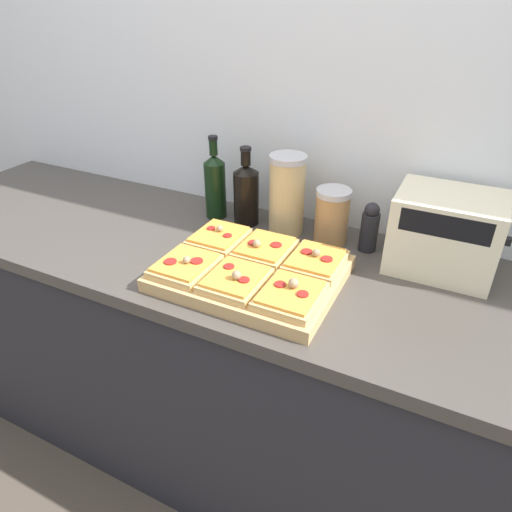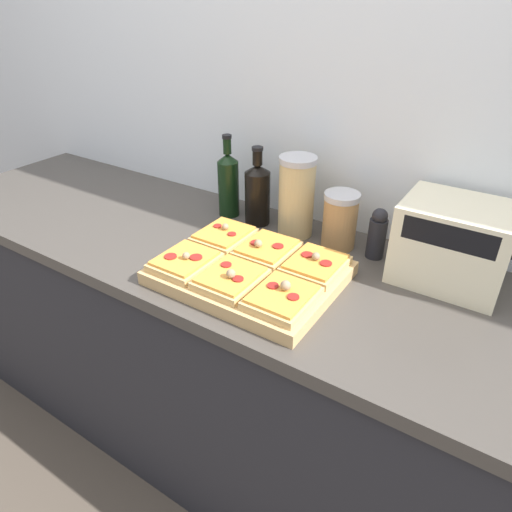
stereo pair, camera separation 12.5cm
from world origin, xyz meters
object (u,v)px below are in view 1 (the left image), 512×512
(olive_oil_bottle, at_px, (215,185))
(pepper_mill, at_px, (370,228))
(toaster_oven, at_px, (445,233))
(grain_jar_tall, at_px, (287,195))
(grain_jar_short, at_px, (332,216))
(wine_bottle, at_px, (246,193))
(cutting_board, at_px, (251,273))

(olive_oil_bottle, height_order, pepper_mill, olive_oil_bottle)
(olive_oil_bottle, height_order, toaster_oven, olive_oil_bottle)
(grain_jar_tall, height_order, grain_jar_short, grain_jar_tall)
(olive_oil_bottle, height_order, grain_jar_tall, olive_oil_bottle)
(wine_bottle, bearing_deg, pepper_mill, 0.00)
(wine_bottle, xyz_separation_m, grain_jar_tall, (0.14, 0.00, 0.02))
(cutting_board, distance_m, toaster_oven, 0.54)
(wine_bottle, xyz_separation_m, grain_jar_short, (0.30, 0.00, -0.02))
(olive_oil_bottle, bearing_deg, grain_jar_short, 0.00)
(cutting_board, height_order, grain_jar_short, grain_jar_short)
(toaster_oven, bearing_deg, olive_oil_bottle, 179.21)
(wine_bottle, distance_m, grain_jar_tall, 0.15)
(pepper_mill, bearing_deg, toaster_oven, -2.84)
(olive_oil_bottle, bearing_deg, cutting_board, -46.20)
(grain_jar_tall, bearing_deg, toaster_oven, -1.23)
(olive_oil_bottle, xyz_separation_m, wine_bottle, (0.12, 0.00, -0.01))
(cutting_board, bearing_deg, pepper_mill, 51.08)
(toaster_oven, bearing_deg, wine_bottle, 179.06)
(wine_bottle, relative_size, grain_jar_short, 1.50)
(grain_jar_short, bearing_deg, grain_jar_tall, 180.00)
(cutting_board, height_order, grain_jar_tall, grain_jar_tall)
(olive_oil_bottle, relative_size, toaster_oven, 0.94)
(cutting_board, bearing_deg, grain_jar_short, 67.50)
(wine_bottle, bearing_deg, cutting_board, -60.42)
(grain_jar_tall, relative_size, toaster_oven, 0.85)
(pepper_mill, distance_m, toaster_oven, 0.21)
(olive_oil_bottle, height_order, wine_bottle, olive_oil_bottle)
(cutting_board, relative_size, grain_jar_short, 2.73)
(olive_oil_bottle, xyz_separation_m, grain_jar_tall, (0.26, 0.00, 0.01))
(olive_oil_bottle, bearing_deg, grain_jar_tall, 0.00)
(wine_bottle, distance_m, grain_jar_short, 0.30)
(olive_oil_bottle, xyz_separation_m, toaster_oven, (0.74, -0.01, -0.00))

